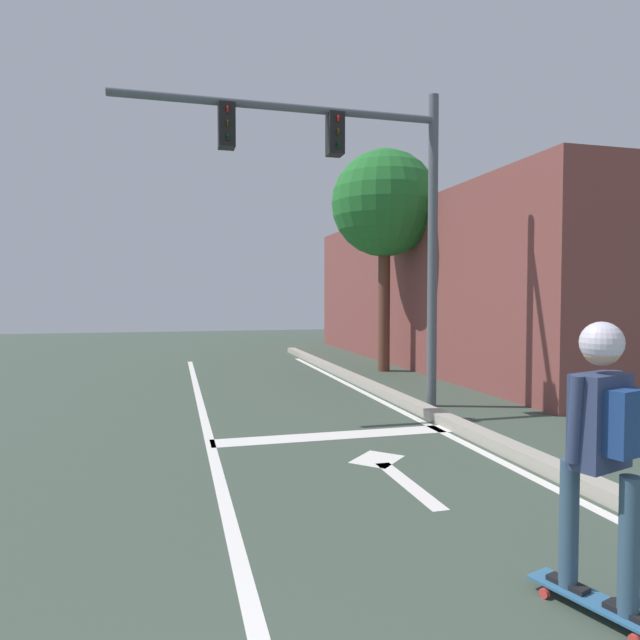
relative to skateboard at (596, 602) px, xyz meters
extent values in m
cube|color=silver|center=(-1.89, 3.27, -0.07)|extent=(0.12, 20.00, 0.01)
cube|color=silver|center=(1.15, 3.27, -0.07)|extent=(0.12, 20.00, 0.01)
cube|color=silver|center=(-0.30, 4.31, -0.07)|extent=(3.19, 0.40, 0.01)
cube|color=silver|center=(-0.14, 2.32, -0.07)|extent=(0.16, 1.40, 0.01)
cube|color=silver|center=(-0.14, 3.17, -0.07)|extent=(0.71, 0.71, 0.01)
cube|color=#A19B8D|center=(1.40, 3.27, 0.00)|extent=(0.24, 24.00, 0.14)
cube|color=#31638D|center=(0.00, 0.00, 0.01)|extent=(0.43, 0.82, 0.02)
cube|color=#B2B2B7|center=(-0.08, 0.26, -0.01)|extent=(0.17, 0.09, 0.01)
cylinder|color=red|center=(-0.17, 0.23, -0.04)|extent=(0.05, 0.07, 0.06)
cylinder|color=red|center=(0.01, 0.29, -0.04)|extent=(0.05, 0.07, 0.06)
cylinder|color=red|center=(-0.01, -0.29, -0.04)|extent=(0.05, 0.07, 0.06)
cylinder|color=#334D63|center=(-0.05, 0.17, 0.40)|extent=(0.11, 0.11, 0.76)
cube|color=black|center=(-0.05, 0.17, 0.03)|extent=(0.16, 0.26, 0.03)
cylinder|color=#334D63|center=(0.05, -0.17, 0.40)|extent=(0.11, 0.11, 0.76)
cube|color=black|center=(0.05, -0.17, 0.03)|extent=(0.16, 0.26, 0.03)
cube|color=navy|center=(0.00, 0.00, 1.04)|extent=(0.39, 0.28, 0.53)
cylinder|color=navy|center=(-0.19, -0.03, 1.07)|extent=(0.07, 0.10, 0.49)
cylinder|color=navy|center=(0.17, 0.08, 1.07)|extent=(0.07, 0.10, 0.49)
sphere|color=tan|center=(0.00, 0.00, 1.46)|extent=(0.21, 0.21, 0.21)
sphere|color=silver|center=(0.00, 0.00, 1.48)|extent=(0.24, 0.24, 0.24)
cube|color=navy|center=(0.04, -0.13, 1.06)|extent=(0.29, 0.21, 0.36)
cylinder|color=#50565E|center=(1.80, 5.81, 2.47)|extent=(0.16, 0.16, 5.08)
cylinder|color=#50565E|center=(-0.70, 5.81, 4.60)|extent=(5.00, 0.12, 0.12)
cube|color=black|center=(0.14, 5.81, 4.25)|extent=(0.24, 0.28, 0.64)
cylinder|color=red|center=(0.14, 5.66, 4.45)|extent=(0.02, 0.10, 0.10)
cylinder|color=#3C3106|center=(0.14, 5.66, 4.25)|extent=(0.02, 0.10, 0.10)
cylinder|color=black|center=(0.14, 5.66, 4.05)|extent=(0.02, 0.10, 0.10)
cube|color=black|center=(-1.53, 5.81, 4.25)|extent=(0.24, 0.28, 0.64)
cylinder|color=red|center=(-1.53, 5.66, 4.45)|extent=(0.02, 0.10, 0.10)
cylinder|color=#3C3106|center=(-1.53, 5.66, 4.25)|extent=(0.02, 0.10, 0.10)
cylinder|color=black|center=(-1.53, 5.66, 4.05)|extent=(0.02, 0.10, 0.10)
cylinder|color=brown|center=(2.63, 10.10, 1.57)|extent=(0.29, 0.29, 3.29)
sphere|color=#236E2C|center=(2.63, 10.10, 3.99)|extent=(2.56, 2.56, 2.56)
cube|color=brown|center=(9.34, 11.35, 1.97)|extent=(12.07, 13.57, 4.09)
camera|label=1|loc=(-2.31, -2.60, 1.74)|focal=31.35mm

